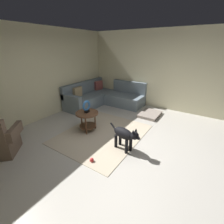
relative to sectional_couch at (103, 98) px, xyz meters
name	(u,v)px	position (x,y,z in m)	size (l,w,h in m)	color
ground_plane	(123,147)	(-1.99, -2.02, -0.34)	(6.00, 6.00, 0.10)	#B7B2A8
wall_back	(38,75)	(-1.99, 0.92, 1.06)	(6.00, 0.12, 2.70)	beige
wall_right	(166,71)	(0.95, -2.02, 1.06)	(0.12, 6.00, 2.70)	beige
area_rug	(103,134)	(-1.84, -1.32, -0.28)	(2.30, 1.90, 0.01)	#BCAD93
sectional_couch	(103,98)	(0.00, 0.00, 0.00)	(2.20, 2.25, 0.88)	slate
side_table	(87,117)	(-1.90, -0.87, 0.13)	(0.60, 0.60, 0.54)	brown
torus_sculpture	(87,106)	(-1.90, -0.87, 0.42)	(0.28, 0.08, 0.33)	black
dog_bed_mat	(150,114)	(-0.01, -1.94, -0.24)	(0.80, 0.60, 0.09)	gray
dog	(125,135)	(-2.11, -2.13, 0.09)	(0.33, 0.84, 0.63)	black
dog_toy_ball	(92,160)	(-2.82, -1.77, -0.25)	(0.08, 0.08, 0.08)	red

